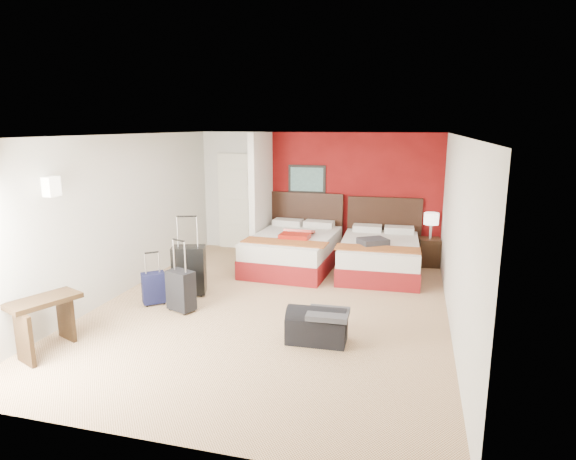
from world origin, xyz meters
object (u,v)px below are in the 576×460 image
(red_suitcase_open, at_px, (297,234))
(suitcase_charcoal, at_px, (181,292))
(nightstand, at_px, (429,252))
(bed_left, at_px, (293,251))
(suitcase_black, at_px, (189,272))
(suitcase_navy, at_px, (154,290))
(duffel_bag, at_px, (317,328))
(bed_right, at_px, (379,257))
(table_lamp, at_px, (431,226))
(desk, at_px, (46,325))

(red_suitcase_open, relative_size, suitcase_charcoal, 1.28)
(red_suitcase_open, bearing_deg, nightstand, 21.45)
(bed_left, bearing_deg, suitcase_charcoal, -109.16)
(suitcase_black, bearing_deg, suitcase_navy, -139.76)
(duffel_bag, bearing_deg, bed_right, 78.56)
(bed_left, distance_m, nightstand, 2.60)
(bed_left, xyz_separation_m, nightstand, (2.48, 0.78, -0.05))
(nightstand, height_order, table_lamp, table_lamp)
(table_lamp, height_order, suitcase_black, table_lamp)
(suitcase_black, relative_size, duffel_bag, 1.03)
(bed_right, bearing_deg, suitcase_navy, -144.09)
(bed_right, height_order, desk, desk)
(bed_right, distance_m, table_lamp, 1.24)
(bed_right, xyz_separation_m, suitcase_black, (-2.82, -1.93, 0.08))
(table_lamp, distance_m, desk, 6.63)
(bed_right, distance_m, nightstand, 1.14)
(nightstand, xyz_separation_m, suitcase_navy, (-4.03, -3.17, -0.04))
(duffel_bag, bearing_deg, suitcase_black, 151.19)
(bed_right, relative_size, desk, 2.50)
(bed_right, distance_m, red_suitcase_open, 1.55)
(red_suitcase_open, xyz_separation_m, suitcase_black, (-1.32, -1.77, -0.30))
(bed_left, xyz_separation_m, suitcase_black, (-1.22, -1.87, 0.06))
(bed_left, bearing_deg, bed_right, 5.09)
(table_lamp, relative_size, desk, 0.62)
(suitcase_charcoal, relative_size, duffel_bag, 0.78)
(suitcase_navy, relative_size, duffel_bag, 0.63)
(nightstand, height_order, desk, desk)
(red_suitcase_open, distance_m, duffel_bag, 3.13)
(bed_left, relative_size, nightstand, 3.92)
(bed_right, relative_size, suitcase_charcoal, 3.46)
(bed_right, xyz_separation_m, red_suitcase_open, (-1.50, -0.16, 0.38))
(duffel_bag, bearing_deg, bed_left, 107.60)
(table_lamp, relative_size, suitcase_navy, 1.07)
(table_lamp, xyz_separation_m, suitcase_black, (-3.70, -2.65, -0.40))
(suitcase_charcoal, bearing_deg, red_suitcase_open, 86.49)
(bed_right, xyz_separation_m, suitcase_navy, (-3.15, -2.45, -0.07))
(suitcase_charcoal, bearing_deg, nightstand, 64.70)
(suitcase_black, height_order, suitcase_navy, suitcase_black)
(red_suitcase_open, xyz_separation_m, suitcase_charcoal, (-1.13, -2.43, -0.39))
(suitcase_black, bearing_deg, desk, -126.61)
(suitcase_black, bearing_deg, bed_left, 39.28)
(suitcase_navy, bearing_deg, table_lamp, -1.54)
(red_suitcase_open, bearing_deg, bed_right, 7.32)
(suitcase_black, height_order, duffel_bag, suitcase_black)
(nightstand, distance_m, duffel_bag, 4.07)
(suitcase_black, bearing_deg, nightstand, 18.05)
(bed_left, bearing_deg, table_lamp, 20.35)
(nightstand, bearing_deg, duffel_bag, -115.63)
(nightstand, bearing_deg, bed_left, -167.80)
(desk, bearing_deg, bed_left, 86.50)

